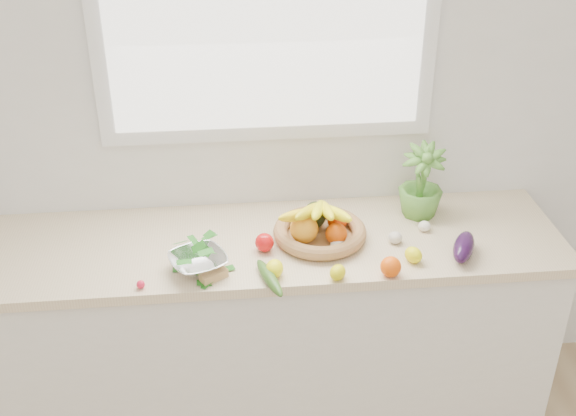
{
  "coord_description": "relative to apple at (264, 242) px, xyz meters",
  "views": [
    {
      "loc": [
        -0.18,
        -0.4,
        2.4
      ],
      "look_at": [
        0.05,
        1.93,
        1.05
      ],
      "focal_mm": 45.0,
      "sensor_mm": 36.0,
      "label": 1
    }
  ],
  "objects": [
    {
      "name": "radish",
      "position": [
        -0.45,
        -0.19,
        -0.02
      ],
      "size": [
        0.03,
        0.03,
        0.03
      ],
      "primitive_type": "sphere",
      "rotation": [
        0.0,
        0.0,
        0.06
      ],
      "color": "red",
      "rests_on": "countertop"
    },
    {
      "name": "countertop",
      "position": [
        0.04,
        0.07,
        -0.06
      ],
      "size": [
        2.24,
        0.62,
        0.04
      ],
      "primitive_type": "cube",
      "color": "beige",
      "rests_on": "counter_cabinet"
    },
    {
      "name": "cucumber",
      "position": [
        0.0,
        -0.21,
        -0.01
      ],
      "size": [
        0.11,
        0.24,
        0.04
      ],
      "primitive_type": "ellipsoid",
      "rotation": [
        0.0,
        0.0,
        0.28
      ],
      "color": "#2C581A",
      "rests_on": "countertop"
    },
    {
      "name": "garlic_a",
      "position": [
        0.5,
        0.0,
        -0.01
      ],
      "size": [
        0.07,
        0.07,
        0.05
      ],
      "primitive_type": "ellipsoid",
      "rotation": [
        0.0,
        0.0,
        0.43
      ],
      "color": "beige",
      "rests_on": "countertop"
    },
    {
      "name": "eggplant",
      "position": [
        0.73,
        -0.11,
        0.0
      ],
      "size": [
        0.15,
        0.21,
        0.08
      ],
      "primitive_type": "ellipsoid",
      "rotation": [
        0.0,
        0.0,
        -0.45
      ],
      "color": "#260D31",
      "rests_on": "countertop"
    },
    {
      "name": "apple",
      "position": [
        0.0,
        0.0,
        0.0
      ],
      "size": [
        0.08,
        0.08,
        0.07
      ],
      "primitive_type": "sphere",
      "rotation": [
        0.0,
        0.0,
        0.1
      ],
      "color": "red",
      "rests_on": "countertop"
    },
    {
      "name": "fruit_basket",
      "position": [
        0.21,
        0.06,
        0.02
      ],
      "size": [
        0.44,
        0.44,
        0.19
      ],
      "color": "tan",
      "rests_on": "countertop"
    },
    {
      "name": "orange_loose",
      "position": [
        0.44,
        -0.21,
        0.0
      ],
      "size": [
        0.08,
        0.08,
        0.08
      ],
      "primitive_type": "sphere",
      "rotation": [
        0.0,
        0.0,
        0.13
      ],
      "color": "#FF5708",
      "rests_on": "countertop"
    },
    {
      "name": "window_pane",
      "position": [
        0.04,
        0.34,
        0.81
      ],
      "size": [
        1.18,
        0.01,
        0.98
      ],
      "primitive_type": "cube",
      "color": "white",
      "rests_on": "window_frame"
    },
    {
      "name": "lemon_b",
      "position": [
        0.24,
        -0.21,
        -0.01
      ],
      "size": [
        0.08,
        0.09,
        0.05
      ],
      "primitive_type": "ellipsoid",
      "rotation": [
        0.0,
        0.0,
        -0.58
      ],
      "color": "yellow",
      "rests_on": "countertop"
    },
    {
      "name": "potted_herb",
      "position": [
        0.65,
        0.21,
        0.11
      ],
      "size": [
        0.21,
        0.21,
        0.32
      ],
      "primitive_type": "imported",
      "rotation": [
        0.0,
        0.0,
        -0.23
      ],
      "color": "#569536",
      "rests_on": "countertop"
    },
    {
      "name": "back_wall",
      "position": [
        0.04,
        0.37,
        0.41
      ],
      "size": [
        4.5,
        0.02,
        2.7
      ],
      "primitive_type": "cube",
      "color": "white",
      "rests_on": "ground"
    },
    {
      "name": "garlic_b",
      "position": [
        0.64,
        0.08,
        -0.02
      ],
      "size": [
        0.06,
        0.06,
        0.04
      ],
      "primitive_type": "ellipsoid",
      "rotation": [
        0.0,
        0.0,
        0.32
      ],
      "color": "white",
      "rests_on": "countertop"
    },
    {
      "name": "counter_cabinet",
      "position": [
        0.04,
        0.07,
        -0.51
      ],
      "size": [
        2.2,
        0.58,
        0.86
      ],
      "primitive_type": "cube",
      "color": "silver",
      "rests_on": "ground"
    },
    {
      "name": "lemon_c",
      "position": [
        0.54,
        -0.13,
        -0.01
      ],
      "size": [
        0.08,
        0.09,
        0.06
      ],
      "primitive_type": "ellipsoid",
      "rotation": [
        0.0,
        0.0,
        0.43
      ],
      "color": "#F4F10D",
      "rests_on": "countertop"
    },
    {
      "name": "ginger",
      "position": [
        -0.19,
        -0.17,
        -0.02
      ],
      "size": [
        0.11,
        0.09,
        0.03
      ],
      "primitive_type": "cube",
      "rotation": [
        0.0,
        0.0,
        0.58
      ],
      "color": "tan",
      "rests_on": "countertop"
    },
    {
      "name": "lemon_a",
      "position": [
        0.02,
        -0.17,
        -0.0
      ],
      "size": [
        0.08,
        0.09,
        0.06
      ],
      "primitive_type": "ellipsoid",
      "rotation": [
        0.0,
        0.0,
        -0.19
      ],
      "color": "#FFFB0D",
      "rests_on": "countertop"
    },
    {
      "name": "garlic_c",
      "position": [
        0.27,
        -0.02,
        -0.01
      ],
      "size": [
        0.06,
        0.06,
        0.05
      ],
      "primitive_type": "ellipsoid",
      "rotation": [
        0.0,
        0.0,
        0.11
      ],
      "color": "white",
      "rests_on": "countertop"
    },
    {
      "name": "colander_with_spinach",
      "position": [
        -0.25,
        -0.11,
        0.02
      ],
      "size": [
        0.26,
        0.26,
        0.11
      ],
      "color": "white",
      "rests_on": "countertop"
    }
  ]
}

